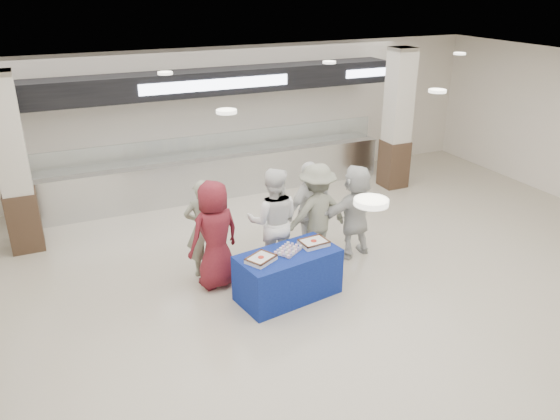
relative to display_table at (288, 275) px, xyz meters
name	(u,v)px	position (x,y,z in m)	size (l,w,h in m)	color
ground	(331,315)	(0.36, -0.75, -0.38)	(14.00, 14.00, 0.00)	beige
serving_line	(215,145)	(0.36, 4.64, 0.78)	(8.70, 0.85, 2.80)	silver
column_left	(14,169)	(-3.64, 3.45, 1.15)	(0.55, 0.55, 3.20)	#382619
column_right	(397,123)	(4.36, 3.45, 1.15)	(0.55, 0.55, 3.20)	#382619
display_table	(288,275)	(0.00, 0.00, 0.00)	(1.55, 0.78, 0.75)	navy
sheet_cake_left	(261,259)	(-0.47, -0.07, 0.42)	(0.50, 0.47, 0.09)	white
sheet_cake_right	(314,242)	(0.48, 0.08, 0.42)	(0.44, 0.36, 0.09)	white
cupcake_tray	(288,250)	(0.02, 0.03, 0.41)	(0.46, 0.44, 0.06)	#B9BABF
civilian_maroon	(215,235)	(-0.89, 0.79, 0.51)	(0.86, 0.56, 1.76)	maroon
soldier_a	(204,229)	(-0.96, 1.18, 0.46)	(0.61, 0.40, 1.67)	gray
chef_tall	(273,221)	(0.12, 0.82, 0.54)	(0.89, 0.69, 1.83)	white
chef_short	(310,210)	(0.92, 1.07, 0.50)	(1.03, 0.43, 1.76)	white
soldier_b	(317,213)	(0.96, 0.90, 0.50)	(1.13, 0.65, 1.76)	gray
civilian_white	(355,211)	(1.66, 0.80, 0.46)	(1.55, 0.49, 1.68)	silver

